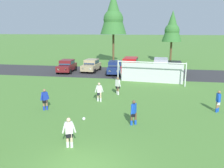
{
  "coord_description": "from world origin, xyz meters",
  "views": [
    {
      "loc": [
        2.71,
        -8.55,
        6.05
      ],
      "look_at": [
        -0.32,
        9.58,
        1.65
      ],
      "focal_mm": 37.51,
      "sensor_mm": 36.0,
      "label": 1
    }
  ],
  "objects_px": {
    "player_trailing_back": "(218,101)",
    "parked_car_slot_left": "(91,65)",
    "parked_car_slot_center": "(130,66)",
    "player_striker_near": "(118,86)",
    "parked_car_slot_far_left": "(67,66)",
    "player_defender_far": "(134,113)",
    "soccer_goal": "(151,72)",
    "player_midfield_center": "(99,92)",
    "player_winger_left": "(45,100)",
    "soccer_ball": "(84,119)",
    "player_winger_right": "(69,133)",
    "parked_car_slot_center_left": "(115,67)",
    "parked_car_slot_right": "(175,68)",
    "parked_car_slot_center_right": "(161,67)"
  },
  "relations": [
    {
      "from": "parked_car_slot_center_left",
      "to": "player_winger_left",
      "type": "bearing_deg",
      "value": -101.26
    },
    {
      "from": "soccer_ball",
      "to": "parked_car_slot_center_right",
      "type": "distance_m",
      "value": 17.79
    },
    {
      "from": "soccer_ball",
      "to": "soccer_goal",
      "type": "distance_m",
      "value": 12.79
    },
    {
      "from": "soccer_goal",
      "to": "parked_car_slot_right",
      "type": "xyz_separation_m",
      "value": [
        3.06,
        5.62,
        -0.42
      ]
    },
    {
      "from": "parked_car_slot_left",
      "to": "parked_car_slot_center_right",
      "type": "distance_m",
      "value": 9.71
    },
    {
      "from": "player_midfield_center",
      "to": "player_trailing_back",
      "type": "height_order",
      "value": "same"
    },
    {
      "from": "player_defender_far",
      "to": "player_striker_near",
      "type": "bearing_deg",
      "value": 106.33
    },
    {
      "from": "parked_car_slot_center",
      "to": "soccer_ball",
      "type": "bearing_deg",
      "value": -95.25
    },
    {
      "from": "soccer_ball",
      "to": "soccer_goal",
      "type": "xyz_separation_m",
      "value": [
        4.4,
        11.95,
        1.18
      ]
    },
    {
      "from": "parked_car_slot_right",
      "to": "parked_car_slot_center_right",
      "type": "bearing_deg",
      "value": -158.89
    },
    {
      "from": "parked_car_slot_center_left",
      "to": "parked_car_slot_center_right",
      "type": "xyz_separation_m",
      "value": [
        6.05,
        0.28,
        0.24
      ]
    },
    {
      "from": "player_winger_right",
      "to": "parked_car_slot_center_left",
      "type": "distance_m",
      "value": 20.25
    },
    {
      "from": "player_winger_right",
      "to": "parked_car_slot_center_right",
      "type": "xyz_separation_m",
      "value": [
        5.3,
        20.51,
        0.29
      ]
    },
    {
      "from": "player_winger_right",
      "to": "parked_car_slot_center",
      "type": "distance_m",
      "value": 20.81
    },
    {
      "from": "player_defender_far",
      "to": "player_trailing_back",
      "type": "relative_size",
      "value": 1.0
    },
    {
      "from": "player_trailing_back",
      "to": "parked_car_slot_center_left",
      "type": "height_order",
      "value": "parked_car_slot_center_left"
    },
    {
      "from": "soccer_goal",
      "to": "soccer_ball",
      "type": "bearing_deg",
      "value": -110.22
    },
    {
      "from": "player_winger_left",
      "to": "player_striker_near",
      "type": "bearing_deg",
      "value": 46.91
    },
    {
      "from": "parked_car_slot_left",
      "to": "parked_car_slot_center",
      "type": "xyz_separation_m",
      "value": [
        5.63,
        -0.75,
        0.24
      ]
    },
    {
      "from": "player_winger_left",
      "to": "parked_car_slot_left",
      "type": "height_order",
      "value": "parked_car_slot_left"
    },
    {
      "from": "player_midfield_center",
      "to": "player_trailing_back",
      "type": "bearing_deg",
      "value": -6.37
    },
    {
      "from": "player_winger_left",
      "to": "parked_car_slot_right",
      "type": "height_order",
      "value": "parked_car_slot_right"
    },
    {
      "from": "player_midfield_center",
      "to": "player_winger_left",
      "type": "distance_m",
      "value": 4.49
    },
    {
      "from": "soccer_goal",
      "to": "parked_car_slot_center_left",
      "type": "xyz_separation_m",
      "value": [
        -4.85,
        4.63,
        -0.42
      ]
    },
    {
      "from": "player_winger_left",
      "to": "parked_car_slot_far_left",
      "type": "xyz_separation_m",
      "value": [
        -3.87,
        15.27,
        0.05
      ]
    },
    {
      "from": "player_striker_near",
      "to": "parked_car_slot_far_left",
      "type": "relative_size",
      "value": 0.38
    },
    {
      "from": "player_winger_left",
      "to": "parked_car_slot_center_left",
      "type": "xyz_separation_m",
      "value": [
        3.0,
        15.07,
        0.05
      ]
    },
    {
      "from": "player_striker_near",
      "to": "parked_car_slot_left",
      "type": "bearing_deg",
      "value": 115.73
    },
    {
      "from": "player_striker_near",
      "to": "player_trailing_back",
      "type": "bearing_deg",
      "value": -23.35
    },
    {
      "from": "player_striker_near",
      "to": "parked_car_slot_center",
      "type": "distance_m",
      "value": 10.48
    },
    {
      "from": "player_defender_far",
      "to": "parked_car_slot_left",
      "type": "distance_m",
      "value": 19.49
    },
    {
      "from": "player_midfield_center",
      "to": "parked_car_slot_right",
      "type": "height_order",
      "value": "parked_car_slot_right"
    },
    {
      "from": "parked_car_slot_left",
      "to": "parked_car_slot_center_left",
      "type": "bearing_deg",
      "value": -19.49
    },
    {
      "from": "player_winger_right",
      "to": "parked_car_slot_center",
      "type": "relative_size",
      "value": 0.35
    },
    {
      "from": "player_trailing_back",
      "to": "parked_car_slot_center",
      "type": "relative_size",
      "value": 0.35
    },
    {
      "from": "player_trailing_back",
      "to": "parked_car_slot_left",
      "type": "bearing_deg",
      "value": 132.34
    },
    {
      "from": "player_striker_near",
      "to": "parked_car_slot_far_left",
      "type": "distance_m",
      "value": 13.34
    },
    {
      "from": "soccer_ball",
      "to": "parked_car_slot_center_left",
      "type": "height_order",
      "value": "parked_car_slot_center_left"
    },
    {
      "from": "parked_car_slot_left",
      "to": "parked_car_slot_center_left",
      "type": "distance_m",
      "value": 3.83
    },
    {
      "from": "player_winger_right",
      "to": "parked_car_slot_center_right",
      "type": "relative_size",
      "value": 0.35
    },
    {
      "from": "player_defender_far",
      "to": "soccer_goal",
      "type": "bearing_deg",
      "value": 85.04
    },
    {
      "from": "parked_car_slot_center",
      "to": "parked_car_slot_center_right",
      "type": "xyz_separation_m",
      "value": [
        4.03,
        -0.25,
        0.0
      ]
    },
    {
      "from": "player_striker_near",
      "to": "player_winger_left",
      "type": "xyz_separation_m",
      "value": [
        -4.8,
        -5.13,
        0.0
      ]
    },
    {
      "from": "player_striker_near",
      "to": "player_winger_right",
      "type": "height_order",
      "value": "same"
    },
    {
      "from": "parked_car_slot_left",
      "to": "soccer_goal",
      "type": "bearing_deg",
      "value": -34.94
    },
    {
      "from": "soccer_goal",
      "to": "player_midfield_center",
      "type": "bearing_deg",
      "value": -119.03
    },
    {
      "from": "player_trailing_back",
      "to": "parked_car_slot_center_left",
      "type": "xyz_separation_m",
      "value": [
        -9.73,
        13.36,
        0.05
      ]
    },
    {
      "from": "soccer_goal",
      "to": "parked_car_slot_far_left",
      "type": "relative_size",
      "value": 1.77
    },
    {
      "from": "soccer_ball",
      "to": "player_winger_right",
      "type": "relative_size",
      "value": 0.13
    },
    {
      "from": "player_midfield_center",
      "to": "player_winger_right",
      "type": "xyz_separation_m",
      "value": [
        0.18,
        -7.89,
        0.0
      ]
    }
  ]
}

